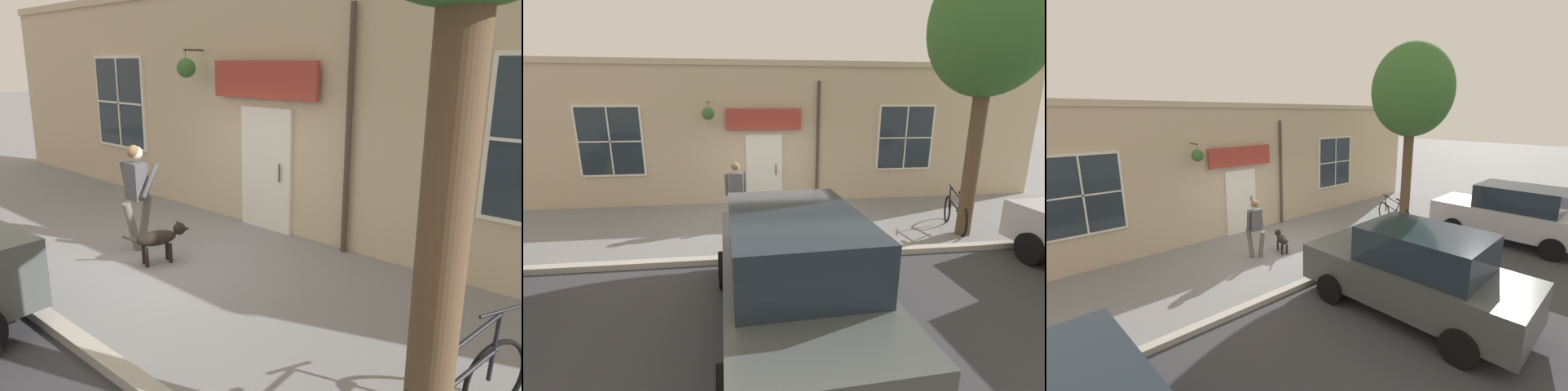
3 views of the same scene
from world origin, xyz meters
The scene contains 7 objects.
ground_plane centered at (0.00, 0.00, 0.00)m, with size 90.00×90.00×0.00m, color gray.
storefront_facade centered at (-2.34, 0.00, 2.11)m, with size 0.95×18.00×4.20m.
pedestrian_walking centered at (-0.12, -0.81, 0.97)m, with size 0.63×0.56×1.63m.
dog_on_leash centered at (0.04, -0.05, 0.38)m, with size 0.96×0.41×0.59m.
street_tree_by_curb centered at (1.13, 4.52, 4.50)m, with size 2.68×2.41×6.07m.
leaning_bicycle centered at (0.71, 4.54, 0.38)m, with size 1.68×0.54×1.00m.
parked_car_mid_block centered at (4.27, -0.07, 0.88)m, with size 4.38×2.09×1.75m.
Camera 2 is at (8.32, -0.68, 3.02)m, focal length 24.00 mm.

